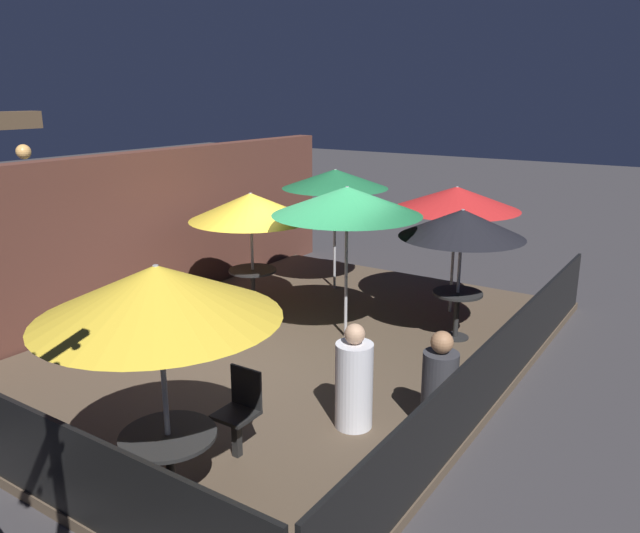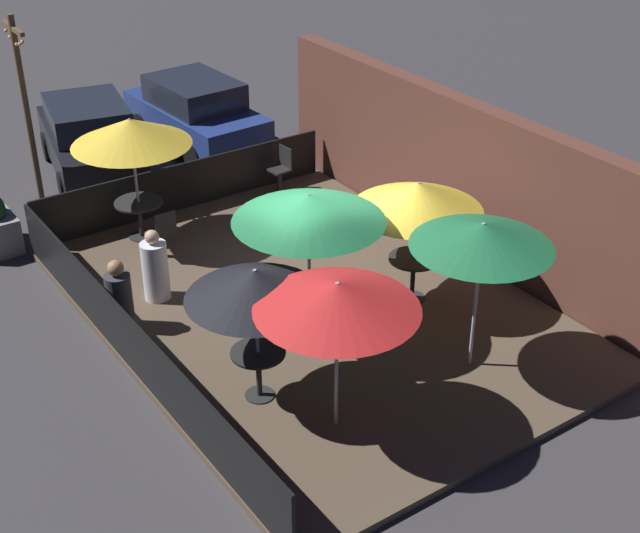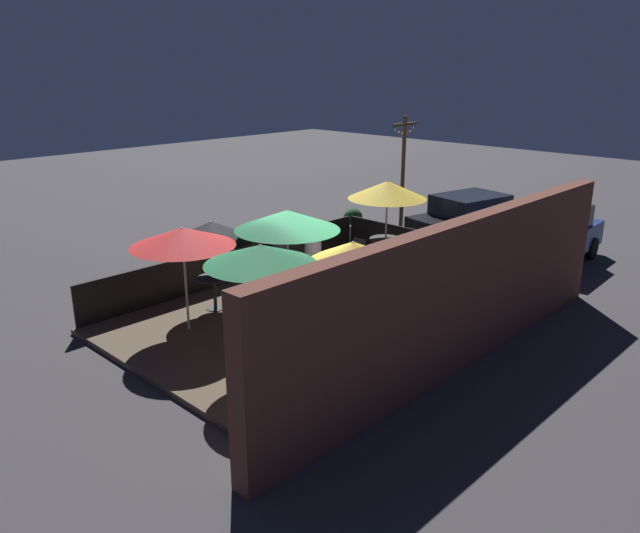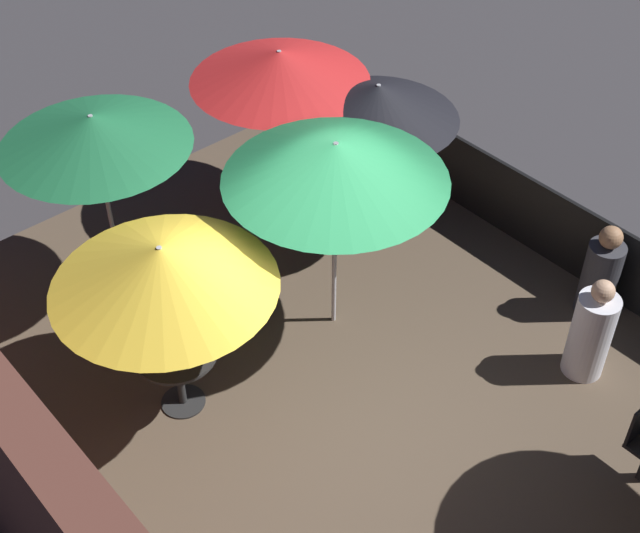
{
  "view_description": "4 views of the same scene",
  "coord_description": "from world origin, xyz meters",
  "px_view_note": "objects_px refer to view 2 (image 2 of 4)",
  "views": [
    {
      "loc": [
        -7.21,
        -5.22,
        3.85
      ],
      "look_at": [
        0.35,
        -0.22,
        1.31
      ],
      "focal_mm": 35.0,
      "sensor_mm": 36.0,
      "label": 1
    },
    {
      "loc": [
        10.31,
        -6.91,
        7.94
      ],
      "look_at": [
        0.49,
        -0.15,
        1.11
      ],
      "focal_mm": 50.0,
      "sensor_mm": 36.0,
      "label": 2
    },
    {
      "loc": [
        9.48,
        8.99,
        5.46
      ],
      "look_at": [
        -0.24,
        -0.4,
        1.05
      ],
      "focal_mm": 35.0,
      "sensor_mm": 36.0,
      "label": 3
    },
    {
      "loc": [
        -4.56,
        4.31,
        7.27
      ],
      "look_at": [
        0.55,
        -0.15,
        1.2
      ],
      "focal_mm": 50.0,
      "sensor_mm": 36.0,
      "label": 4
    }
  ],
  "objects_px": {
    "patron_1": "(155,269)",
    "patio_umbrella_2": "(131,132)",
    "dining_table_0": "(413,266)",
    "patron_0": "(119,298)",
    "patio_chair_0": "(164,232)",
    "dining_table_1": "(258,361)",
    "patio_umbrella_0": "(418,196)",
    "dining_table_2": "(139,209)",
    "parked_car_0": "(90,137)",
    "patio_umbrella_1": "(255,284)",
    "patio_chair_1": "(281,167)",
    "parked_car_1": "(196,112)",
    "patio_umbrella_4": "(482,235)",
    "light_post": "(26,108)",
    "patio_umbrella_5": "(337,296)",
    "patio_umbrella_3": "(309,208)"
  },
  "relations": [
    {
      "from": "patio_umbrella_2",
      "to": "patio_umbrella_3",
      "type": "xyz_separation_m",
      "value": [
        4.45,
        0.79,
        0.08
      ]
    },
    {
      "from": "patio_umbrella_5",
      "to": "dining_table_1",
      "type": "bearing_deg",
      "value": -154.03
    },
    {
      "from": "dining_table_2",
      "to": "patio_chair_1",
      "type": "bearing_deg",
      "value": 94.12
    },
    {
      "from": "dining_table_1",
      "to": "parked_car_1",
      "type": "distance_m",
      "value": 9.75
    },
    {
      "from": "patio_umbrella_2",
      "to": "dining_table_2",
      "type": "xyz_separation_m",
      "value": [
        -0.0,
        0.0,
        -1.51
      ]
    },
    {
      "from": "patio_umbrella_0",
      "to": "patio_umbrella_2",
      "type": "bearing_deg",
      "value": -148.84
    },
    {
      "from": "patio_chair_0",
      "to": "parked_car_0",
      "type": "xyz_separation_m",
      "value": [
        -4.54,
        0.48,
        0.2
      ]
    },
    {
      "from": "patio_umbrella_4",
      "to": "patio_chair_1",
      "type": "height_order",
      "value": "patio_umbrella_4"
    },
    {
      "from": "patio_umbrella_4",
      "to": "dining_table_2",
      "type": "xyz_separation_m",
      "value": [
        -6.48,
        -2.28,
        -1.58
      ]
    },
    {
      "from": "patio_chair_1",
      "to": "dining_table_0",
      "type": "bearing_deg",
      "value": 79.95
    },
    {
      "from": "patio_chair_0",
      "to": "patio_chair_1",
      "type": "height_order",
      "value": "patio_chair_0"
    },
    {
      "from": "dining_table_0",
      "to": "patio_umbrella_4",
      "type": "bearing_deg",
      "value": -14.01
    },
    {
      "from": "patio_umbrella_2",
      "to": "patio_chair_0",
      "type": "relative_size",
      "value": 2.46
    },
    {
      "from": "parked_car_0",
      "to": "patio_umbrella_4",
      "type": "bearing_deg",
      "value": 21.95
    },
    {
      "from": "patio_chair_0",
      "to": "dining_table_2",
      "type": "bearing_deg",
      "value": -0.0
    },
    {
      "from": "patio_umbrella_0",
      "to": "parked_car_1",
      "type": "relative_size",
      "value": 0.53
    },
    {
      "from": "patio_chair_0",
      "to": "dining_table_1",
      "type": "bearing_deg",
      "value": 170.87
    },
    {
      "from": "dining_table_1",
      "to": "light_post",
      "type": "height_order",
      "value": "light_post"
    },
    {
      "from": "patio_umbrella_1",
      "to": "patio_chair_1",
      "type": "relative_size",
      "value": 2.17
    },
    {
      "from": "dining_table_0",
      "to": "parked_car_1",
      "type": "relative_size",
      "value": 0.21
    },
    {
      "from": "dining_table_1",
      "to": "patron_1",
      "type": "xyz_separation_m",
      "value": [
        -3.21,
        -0.03,
        -0.04
      ]
    },
    {
      "from": "patio_umbrella_4",
      "to": "patio_chair_1",
      "type": "xyz_separation_m",
      "value": [
        -6.72,
        0.98,
        -1.64
      ]
    },
    {
      "from": "patio_umbrella_0",
      "to": "patio_chair_1",
      "type": "distance_m",
      "value": 5.01
    },
    {
      "from": "patio_umbrella_1",
      "to": "patio_umbrella_2",
      "type": "distance_m",
      "value": 5.41
    },
    {
      "from": "patron_1",
      "to": "patio_umbrella_2",
      "type": "bearing_deg",
      "value": -47.87
    },
    {
      "from": "dining_table_2",
      "to": "parked_car_0",
      "type": "relative_size",
      "value": 0.22
    },
    {
      "from": "patio_umbrella_3",
      "to": "parked_car_0",
      "type": "height_order",
      "value": "patio_umbrella_3"
    },
    {
      "from": "light_post",
      "to": "parked_car_0",
      "type": "bearing_deg",
      "value": 130.02
    },
    {
      "from": "patio_umbrella_2",
      "to": "patio_chair_1",
      "type": "distance_m",
      "value": 3.62
    },
    {
      "from": "patio_chair_0",
      "to": "patio_chair_1",
      "type": "bearing_deg",
      "value": -69.54
    },
    {
      "from": "patio_umbrella_5",
      "to": "patio_chair_1",
      "type": "distance_m",
      "value": 7.66
    },
    {
      "from": "patio_chair_1",
      "to": "patron_1",
      "type": "relative_size",
      "value": 0.75
    },
    {
      "from": "patio_umbrella_0",
      "to": "dining_table_2",
      "type": "relative_size",
      "value": 2.36
    },
    {
      "from": "patio_umbrella_1",
      "to": "dining_table_1",
      "type": "bearing_deg",
      "value": -63.43
    },
    {
      "from": "patio_chair_0",
      "to": "patron_1",
      "type": "xyz_separation_m",
      "value": [
        1.16,
        -0.71,
        0.03
      ]
    },
    {
      "from": "patio_umbrella_0",
      "to": "patio_chair_0",
      "type": "distance_m",
      "value": 4.71
    },
    {
      "from": "patio_umbrella_3",
      "to": "patio_umbrella_4",
      "type": "bearing_deg",
      "value": 36.2
    },
    {
      "from": "patio_chair_1",
      "to": "patron_0",
      "type": "relative_size",
      "value": 0.79
    },
    {
      "from": "patio_umbrella_2",
      "to": "patio_umbrella_4",
      "type": "xyz_separation_m",
      "value": [
        6.48,
        2.28,
        0.07
      ]
    },
    {
      "from": "patio_umbrella_1",
      "to": "dining_table_2",
      "type": "height_order",
      "value": "patio_umbrella_1"
    },
    {
      "from": "dining_table_1",
      "to": "parked_car_0",
      "type": "bearing_deg",
      "value": 172.58
    },
    {
      "from": "patio_umbrella_5",
      "to": "parked_car_1",
      "type": "bearing_deg",
      "value": 162.28
    },
    {
      "from": "patio_umbrella_4",
      "to": "parked_car_0",
      "type": "distance_m",
      "value": 10.29
    },
    {
      "from": "dining_table_1",
      "to": "parked_car_0",
      "type": "height_order",
      "value": "parked_car_0"
    },
    {
      "from": "dining_table_0",
      "to": "patron_0",
      "type": "distance_m",
      "value": 4.72
    },
    {
      "from": "patio_chair_1",
      "to": "light_post",
      "type": "relative_size",
      "value": 0.24
    },
    {
      "from": "patio_umbrella_1",
      "to": "patron_0",
      "type": "bearing_deg",
      "value": -162.31
    },
    {
      "from": "dining_table_2",
      "to": "light_post",
      "type": "distance_m",
      "value": 2.9
    },
    {
      "from": "dining_table_2",
      "to": "patio_umbrella_0",
      "type": "bearing_deg",
      "value": 31.16
    },
    {
      "from": "dining_table_1",
      "to": "patio_umbrella_4",
      "type": "bearing_deg",
      "value": 69.27
    }
  ]
}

